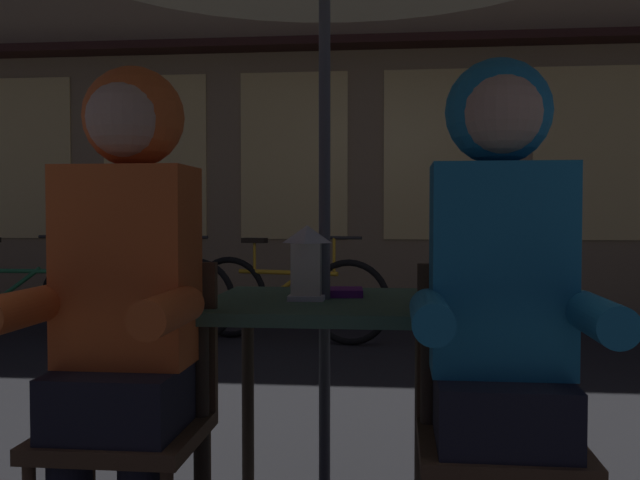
# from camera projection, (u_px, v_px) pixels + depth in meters

# --- Properties ---
(cafe_table) EXTENTS (0.72, 0.72, 0.74)m
(cafe_table) POSITION_uv_depth(u_px,v_px,m) (325.00, 331.00, 2.25)
(cafe_table) COLOR #42664C
(cafe_table) RESTS_ON ground_plane
(lantern) EXTENTS (0.11, 0.11, 0.23)m
(lantern) POSITION_uv_depth(u_px,v_px,m) (307.00, 261.00, 2.22)
(lantern) COLOR white
(lantern) RESTS_ON cafe_table
(chair_left) EXTENTS (0.40, 0.40, 0.87)m
(chair_left) POSITION_uv_depth(u_px,v_px,m) (134.00, 405.00, 1.94)
(chair_left) COLOR #513823
(chair_left) RESTS_ON ground_plane
(chair_right) EXTENTS (0.40, 0.40, 0.87)m
(chair_right) POSITION_uv_depth(u_px,v_px,m) (497.00, 416.00, 1.84)
(chair_right) COLOR #513823
(chair_right) RESTS_ON ground_plane
(person_left_hooded) EXTENTS (0.45, 0.56, 1.40)m
(person_left_hooded) POSITION_uv_depth(u_px,v_px,m) (124.00, 275.00, 1.87)
(person_left_hooded) COLOR black
(person_left_hooded) RESTS_ON ground_plane
(person_right_hooded) EXTENTS (0.45, 0.56, 1.40)m
(person_right_hooded) POSITION_uv_depth(u_px,v_px,m) (501.00, 279.00, 1.77)
(person_right_hooded) COLOR black
(person_right_hooded) RESTS_ON ground_plane
(shopfront_building) EXTENTS (10.00, 0.93, 6.20)m
(shopfront_building) POSITION_uv_depth(u_px,v_px,m) (367.00, 15.00, 7.54)
(shopfront_building) COLOR #937A56
(shopfront_building) RESTS_ON ground_plane
(bicycle_nearest) EXTENTS (1.68, 0.11, 0.84)m
(bicycle_nearest) POSITION_uv_depth(u_px,v_px,m) (20.00, 295.00, 5.85)
(bicycle_nearest) COLOR black
(bicycle_nearest) RESTS_ON ground_plane
(bicycle_second) EXTENTS (1.67, 0.32, 0.84)m
(bicycle_second) POSITION_uv_depth(u_px,v_px,m) (138.00, 296.00, 5.80)
(bicycle_second) COLOR black
(bicycle_second) RESTS_ON ground_plane
(bicycle_third) EXTENTS (1.64, 0.44, 0.84)m
(bicycle_third) POSITION_uv_depth(u_px,v_px,m) (287.00, 297.00, 5.69)
(bicycle_third) COLOR black
(bicycle_third) RESTS_ON ground_plane
(book) EXTENTS (0.21, 0.15, 0.02)m
(book) POSITION_uv_depth(u_px,v_px,m) (332.00, 292.00, 2.34)
(book) COLOR #661E7A
(book) RESTS_ON cafe_table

